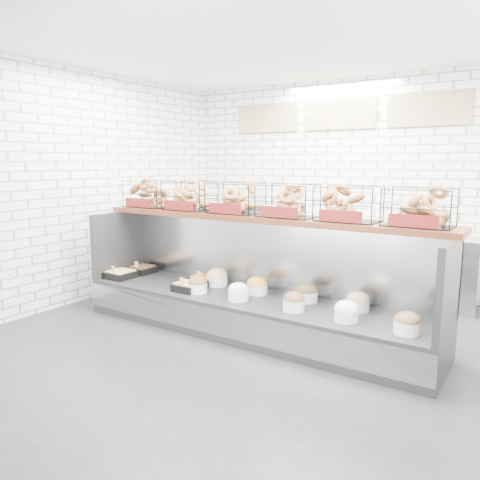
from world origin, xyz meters
The scene contains 5 objects.
ground centered at (0.00, 0.00, 0.00)m, with size 5.50×5.50×0.00m, color black.
room_shell centered at (0.00, 0.60, 2.06)m, with size 5.02×5.51×3.01m.
display_case centered at (0.00, 0.34, 0.33)m, with size 4.00×0.90×1.20m.
bagel_shelf centered at (0.00, 0.52, 1.40)m, with size 4.10×0.50×0.40m.
prep_counter centered at (-0.01, 2.43, 0.47)m, with size 4.00×0.60×1.20m.
Camera 1 is at (2.58, -3.82, 1.83)m, focal length 35.00 mm.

